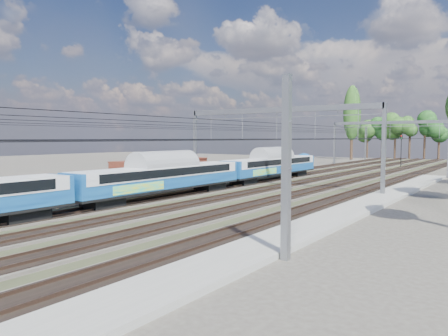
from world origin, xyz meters
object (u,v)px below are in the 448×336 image
Objects in this scene: freight_boxcar at (162,172)px; worker at (383,163)px; emu_train at (160,172)px; signal_near at (401,147)px.

freight_boxcar is 6.75× the size of worker.
signal_near is (7.94, 56.38, 1.35)m from emu_train.
signal_near reaches higher than worker.
signal_near is (12.45, 51.28, 1.91)m from freight_boxcar.
worker is at bearing 79.39° from freight_boxcar.
worker is (4.98, 55.71, -1.60)m from emu_train.
worker is (9.48, 50.61, -1.04)m from freight_boxcar.
freight_boxcar is 2.04× the size of signal_near.
emu_train is 33.55× the size of worker.
worker is 0.30× the size of signal_near.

